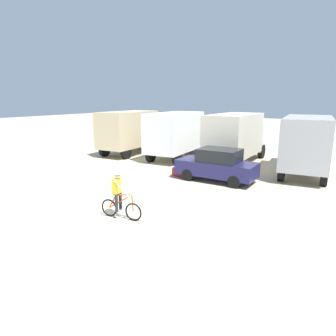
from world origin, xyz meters
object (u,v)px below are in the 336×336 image
(box_truck_avon_van, at_px, (178,133))
(sedan_parked, at_px, (217,165))
(box_truck_cream_rv, at_px, (237,136))
(supply_crate, at_px, (179,172))
(box_truck_grey_hauler, at_px, (306,142))
(cyclist_orange_shirt, at_px, (119,197))
(box_truck_tan_camper, at_px, (132,130))

(box_truck_avon_van, height_order, sedan_parked, box_truck_avon_van)
(box_truck_avon_van, height_order, box_truck_cream_rv, same)
(sedan_parked, height_order, supply_crate, sedan_parked)
(box_truck_cream_rv, relative_size, box_truck_grey_hauler, 0.97)
(sedan_parked, bearing_deg, box_truck_avon_van, 137.88)
(cyclist_orange_shirt, bearing_deg, supply_crate, 100.59)
(box_truck_avon_van, xyz_separation_m, box_truck_grey_hauler, (8.75, -0.37, 0.00))
(box_truck_avon_van, distance_m, cyclist_orange_shirt, 12.01)
(cyclist_orange_shirt, distance_m, supply_crate, 6.71)
(box_truck_tan_camper, xyz_separation_m, cyclist_orange_shirt, (8.12, -11.05, -1.03))
(supply_crate, bearing_deg, sedan_parked, 4.11)
(box_truck_cream_rv, bearing_deg, box_truck_tan_camper, -175.61)
(box_truck_tan_camper, relative_size, supply_crate, 10.70)
(box_truck_tan_camper, relative_size, box_truck_avon_van, 0.99)
(box_truck_grey_hauler, height_order, sedan_parked, box_truck_grey_hauler)
(box_truck_tan_camper, distance_m, cyclist_orange_shirt, 13.75)
(box_truck_tan_camper, xyz_separation_m, box_truck_avon_van, (4.11, 0.22, 0.00))
(box_truck_cream_rv, bearing_deg, box_truck_avon_van, -174.39)
(sedan_parked, bearing_deg, supply_crate, -175.89)
(supply_crate, bearing_deg, box_truck_tan_camper, 147.01)
(box_truck_cream_rv, distance_m, supply_crate, 5.58)
(box_truck_tan_camper, xyz_separation_m, sedan_parked, (9.13, -4.32, -0.99))
(box_truck_avon_van, bearing_deg, box_truck_grey_hauler, -2.42)
(box_truck_avon_van, distance_m, sedan_parked, 6.84)
(box_truck_grey_hauler, bearing_deg, box_truck_cream_rv, 169.87)
(box_truck_grey_hauler, relative_size, supply_crate, 10.87)
(box_truck_tan_camper, bearing_deg, box_truck_avon_van, 3.11)
(box_truck_tan_camper, height_order, supply_crate, box_truck_tan_camper)
(box_truck_cream_rv, bearing_deg, supply_crate, -106.55)
(box_truck_tan_camper, xyz_separation_m, box_truck_grey_hauler, (12.86, -0.15, 0.00))
(box_truck_tan_camper, relative_size, sedan_parked, 1.62)
(box_truck_cream_rv, distance_m, cyclist_orange_shirt, 11.75)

